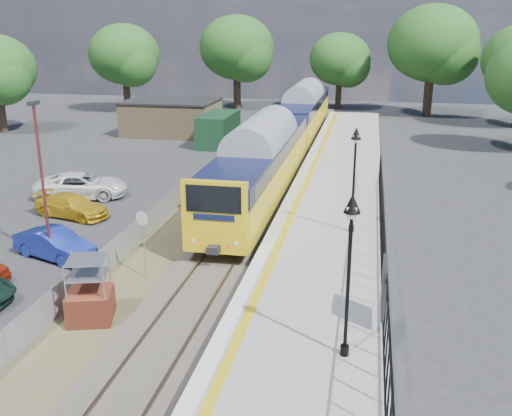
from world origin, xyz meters
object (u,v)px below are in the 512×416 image
(train, at_px, (288,129))
(car_white, at_px, (82,185))
(speed_sign, at_px, (143,233))
(brick_plinth, at_px, (89,291))
(carpark_lamp, at_px, (42,174))
(victorian_lamp_south, at_px, (351,239))
(victorian_lamp_north, at_px, (355,156))
(car_blue, at_px, (55,244))
(car_yellow, at_px, (72,206))

(train, distance_m, car_white, 15.81)
(train, relative_size, speed_sign, 14.70)
(brick_plinth, xyz_separation_m, carpark_lamp, (-3.93, 4.24, 2.76))
(victorian_lamp_south, bearing_deg, victorian_lamp_north, 91.15)
(car_blue, bearing_deg, speed_sign, -85.34)
(carpark_lamp, distance_m, car_blue, 3.28)
(speed_sign, bearing_deg, car_blue, -175.83)
(victorian_lamp_south, bearing_deg, speed_sign, 145.49)
(speed_sign, height_order, car_white, speed_sign)
(victorian_lamp_north, bearing_deg, train, 107.09)
(victorian_lamp_north, relative_size, train, 0.11)
(carpark_lamp, bearing_deg, car_blue, 102.36)
(victorian_lamp_south, xyz_separation_m, carpark_lamp, (-12.42, 6.15, -0.44))
(car_blue, bearing_deg, victorian_lamp_south, -98.60)
(car_blue, bearing_deg, car_white, 40.23)
(speed_sign, distance_m, car_yellow, 9.34)
(speed_sign, xyz_separation_m, carpark_lamp, (-4.42, 0.65, 1.97))
(car_white, bearing_deg, victorian_lamp_south, -147.82)
(carpark_lamp, xyz_separation_m, car_yellow, (-2.19, 5.83, -3.26))
(speed_sign, bearing_deg, victorian_lamp_north, 49.03)
(carpark_lamp, xyz_separation_m, car_white, (-3.39, 9.21, -3.15))
(train, xyz_separation_m, car_white, (-10.31, -11.88, -1.63))
(train, xyz_separation_m, speed_sign, (-2.50, -21.74, -0.45))
(brick_plinth, bearing_deg, victorian_lamp_north, 44.33)
(speed_sign, bearing_deg, victorian_lamp_south, -15.47)
(speed_sign, bearing_deg, train, 102.48)
(brick_plinth, relative_size, car_blue, 0.60)
(victorian_lamp_south, height_order, train, victorian_lamp_south)
(car_white, bearing_deg, victorian_lamp_north, -122.59)
(victorian_lamp_south, xyz_separation_m, car_yellow, (-14.61, 11.98, -3.70))
(car_blue, bearing_deg, carpark_lamp, -148.10)
(carpark_lamp, bearing_deg, car_white, 110.22)
(victorian_lamp_south, bearing_deg, car_white, 135.84)
(brick_plinth, height_order, car_yellow, brick_plinth)
(train, distance_m, carpark_lamp, 22.25)
(car_white, bearing_deg, car_blue, -172.95)
(car_yellow, distance_m, car_white, 3.59)
(victorian_lamp_south, relative_size, car_blue, 1.19)
(car_yellow, bearing_deg, victorian_lamp_south, -116.27)
(train, relative_size, car_blue, 10.60)
(victorian_lamp_south, distance_m, brick_plinth, 9.26)
(victorian_lamp_south, distance_m, train, 27.85)
(victorian_lamp_south, relative_size, car_white, 0.89)
(victorian_lamp_north, height_order, car_blue, victorian_lamp_north)
(speed_sign, relative_size, car_yellow, 0.67)
(carpark_lamp, bearing_deg, car_yellow, 110.59)
(brick_plinth, xyz_separation_m, car_blue, (-4.06, 4.80, -0.47))
(car_white, bearing_deg, car_yellow, -174.08)
(train, distance_m, car_blue, 21.77)
(victorian_lamp_south, relative_size, victorian_lamp_north, 1.00)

